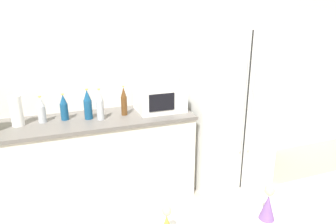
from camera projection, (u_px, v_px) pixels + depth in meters
The scene contains 12 objects.
wall_back at pixel (133, 71), 3.25m from camera, with size 8.00×0.06×2.55m.
back_counter at pixel (94, 160), 3.03m from camera, with size 2.01×0.63×0.90m.
refrigerator at pixel (228, 106), 3.36m from camera, with size 0.90×0.70×1.76m.
paper_towel_roll at pixel (16, 111), 2.67m from camera, with size 0.11×0.11×0.28m.
microwave at pixel (160, 97), 3.11m from camera, with size 0.48×0.37×0.28m.
back_bottle_0 at pixel (100, 105), 2.83m from camera, with size 0.07×0.07×0.30m.
back_bottle_1 at pixel (124, 101), 2.97m from camera, with size 0.06×0.06×0.30m.
back_bottle_2 at pixel (64, 108), 2.83m from camera, with size 0.07×0.07×0.26m.
back_bottle_3 at pixel (41, 110), 2.76m from camera, with size 0.07×0.07×0.25m.
back_bottle_4 at pixel (88, 105), 2.85m from camera, with size 0.08×0.08×0.30m.
wise_man_figurine_blue at pixel (268, 205), 1.27m from camera, with size 0.07×0.07×0.16m.
wise_man_figurine_crimson at pixel (167, 224), 1.17m from camera, with size 0.06×0.06×0.13m.
Camera 1 is at (-0.80, -0.43, 1.84)m, focal length 32.00 mm.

